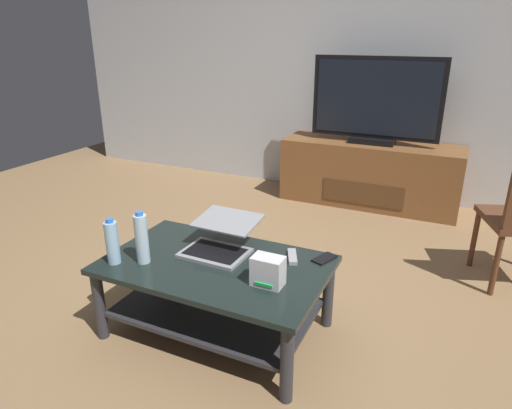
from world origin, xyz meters
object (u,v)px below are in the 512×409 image
Objects in this scene: media_cabinet at (370,173)px; tv_remote at (292,257)px; television at (376,102)px; router_box at (268,271)px; soundbar_remote at (276,265)px; water_bottle_far at (142,239)px; water_bottle_near at (112,242)px; laptop at (220,240)px; coffee_table at (216,284)px; cell_phone at (324,259)px.

media_cabinet is 10.16× the size of tv_remote.
media_cabinet is 1.42× the size of television.
television is at bearing 90.55° from router_box.
soundbar_remote is at bearing -132.55° from tv_remote.
television reaches higher than water_bottle_far.
water_bottle_near reaches higher than tv_remote.
water_bottle_far is at bearing -174.24° from router_box.
laptop is 0.44m from router_box.
tv_remote reaches higher than coffee_table.
cell_phone is at bearing 13.82° from laptop.
television is 2.47m from router_box.
media_cabinet is 6.61× the size of water_bottle_near.
television is at bearing 80.78° from laptop.
water_bottle_far is 0.95m from cell_phone.
water_bottle_near is at bearing -171.99° from soundbar_remote.
media_cabinet is 2.27m from soundbar_remote.
television is 2.61m from water_bottle_far.
media_cabinet is 2.10m from cell_phone.
soundbar_remote is at bearing -90.17° from media_cabinet.
laptop is at bearing 150.05° from router_box.
water_bottle_far is at bearing -155.70° from coffee_table.
coffee_table is 0.40m from router_box.
water_bottle_near is 0.87× the size of water_bottle_far.
tv_remote is (0.01, 0.30, -0.06)m from router_box.
water_bottle_near is (-0.43, -0.36, 0.05)m from laptop.
coffee_table is 4.70× the size of water_bottle_near.
coffee_table is 1.01× the size of television.
cell_phone is at bearing 28.09° from coffee_table.
television reaches higher than router_box.
water_bottle_near is 1.54× the size of soundbar_remote.
router_box is at bearing -94.53° from cell_phone.
television reaches higher than tv_remote.
water_bottle_far is at bearing -104.69° from television.
media_cabinet is (0.32, 2.36, 0.00)m from coffee_table.
laptop is (-0.36, -2.20, -0.47)m from television.
television is (0.00, -0.02, 0.67)m from media_cabinet.
coffee_table is 0.71× the size of media_cabinet.
coffee_table is 7.23× the size of tv_remote.
laptop is 2.54× the size of soundbar_remote.
laptop is at bearing -145.37° from cell_phone.
water_bottle_far is 2.01× the size of cell_phone.
coffee_table is 7.75× the size of router_box.
cell_phone is at bearing -84.72° from television.
coffee_table is at bearing -177.52° from soundbar_remote.
coffee_table is at bearing 166.02° from router_box.
soundbar_remote is (0.35, -0.04, -0.05)m from laptop.
television is 4.66× the size of water_bottle_near.
soundbar_remote is at bearing 20.62° from water_bottle_far.
media_cabinet is 11.61× the size of cell_phone.
water_bottle_far is 0.70m from soundbar_remote.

